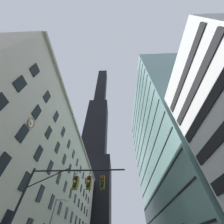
% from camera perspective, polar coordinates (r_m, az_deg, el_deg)
% --- Properties ---
extents(station_building, '(15.87, 68.86, 28.58)m').
position_cam_1_polar(station_building, '(44.87, -27.78, -27.49)').
color(station_building, beige).
rests_on(station_building, ground).
extents(dark_skyscraper, '(27.17, 27.17, 217.03)m').
position_cam_1_polar(dark_skyscraper, '(111.42, -7.67, -13.04)').
color(dark_skyscraper, black).
rests_on(dark_skyscraper, ground).
extents(glass_office_midrise, '(14.76, 41.90, 52.20)m').
position_cam_1_polar(glass_office_midrise, '(47.32, 23.42, -13.26)').
color(glass_office_midrise, gray).
rests_on(glass_office_midrise, ground).
extents(traffic_signal_mast, '(9.05, 0.63, 7.30)m').
position_cam_1_polar(traffic_signal_mast, '(13.45, -18.91, -30.33)').
color(traffic_signal_mast, black).
rests_on(traffic_signal_mast, sidewalk_left).
extents(street_lamppost, '(1.99, 0.32, 7.48)m').
position_cam_1_polar(street_lamppost, '(25.61, -25.62, -38.71)').
color(street_lamppost, '#47474C').
rests_on(street_lamppost, sidewalk_left).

